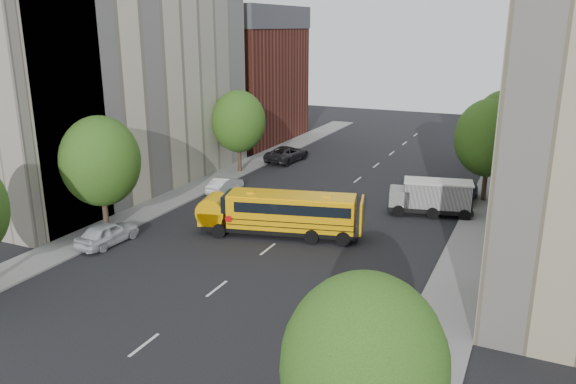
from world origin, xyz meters
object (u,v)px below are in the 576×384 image
Objects in this scene: street_tree_5 at (502,120)px; parked_car_2 at (287,154)px; parked_car_3 at (371,324)px; parked_car_4 at (464,192)px; parked_car_1 at (225,185)px; street_tree_1 at (100,161)px; street_tree_3 at (364,366)px; school_bus at (280,212)px; street_tree_2 at (239,122)px; safari_truck at (431,197)px; street_tree_4 at (489,138)px; parked_car_5 at (486,153)px; parked_car_0 at (107,233)px.

street_tree_5 is 21.07m from parked_car_2.
parked_car_3 is 22.74m from parked_car_4.
parked_car_1 is at bearing 95.47° from parked_car_2.
street_tree_1 is 26.08m from street_tree_3.
school_bus is 21.14m from parked_car_2.
street_tree_2 is at bearing -70.03° from parked_car_1.
safari_truck is at bearing 152.00° from parked_car_2.
safari_truck reaches higher than parked_car_1.
street_tree_1 is 18.00m from street_tree_2.
school_bus is 16.21m from parked_car_4.
parked_car_4 is (-1.40, 31.29, -3.71)m from street_tree_3.
street_tree_2 is 0.95× the size of street_tree_4.
street_tree_4 is 23.93m from parked_car_3.
parked_car_4 is (20.60, 17.29, -4.20)m from street_tree_1.
street_tree_4 reaches higher than street_tree_3.
safari_truck is (18.83, 12.96, -3.59)m from street_tree_1.
parked_car_1 is at bearing 127.74° from street_tree_3.
parked_car_5 is at bearing 58.41° from street_tree_1.
street_tree_2 is at bearing 180.00° from street_tree_4.
street_tree_3 is 1.40× the size of parked_car_3.
parked_car_5 is (18.40, 9.55, -0.10)m from parked_car_2.
parked_car_2 reaches higher than parked_car_5.
street_tree_4 reaches higher than parked_car_3.
street_tree_1 is 12.55m from parked_car_1.
school_bus reaches higher than parked_car_4.
street_tree_3 is 24.40m from parked_car_0.
parked_car_5 is (0.80, 38.93, -0.05)m from parked_car_3.
parked_car_5 is at bearing 36.95° from street_tree_2.
street_tree_5 reaches higher than safari_truck.
parked_car_3 is at bearing -15.33° from street_tree_1.
school_bus is 11.03m from parked_car_0.
street_tree_1 is 1.05× the size of street_tree_5.
parked_car_5 is at bearing -116.05° from parked_car_0.
school_bus reaches higher than parked_car_5.
parked_car_0 is at bearing 148.68° from street_tree_3.
street_tree_1 reaches higher than parked_car_0.
street_tree_3 is 21.97m from school_bus.
parked_car_2 is 1.29× the size of parked_car_4.
street_tree_4 is 12.01m from street_tree_5.
parked_car_4 is (20.60, -0.71, -4.08)m from street_tree_2.
street_tree_2 is 1.03× the size of street_tree_5.
safari_truck is at bearing -174.19° from parked_car_1.
parked_car_1 is 0.89× the size of parked_car_4.
parked_car_1 is 0.95× the size of parked_car_5.
parked_car_0 reaches higher than parked_car_5.
street_tree_2 reaches higher than street_tree_5.
safari_truck is 1.45× the size of parked_car_0.
school_bus is 2.07× the size of parked_car_3.
safari_truck is at bearing -100.55° from street_tree_5.
safari_truck is (-3.17, -17.04, -3.34)m from street_tree_5.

